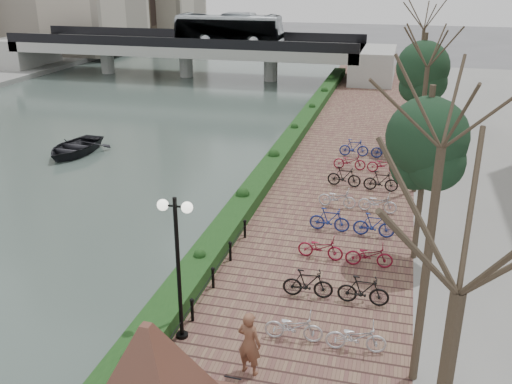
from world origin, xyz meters
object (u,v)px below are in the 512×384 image
(lamppost, at_px, (177,238))
(boat, at_px, (74,147))
(granite_monument, at_px, (150,379))
(pedestrian, at_px, (249,343))

(lamppost, xyz_separation_m, boat, (-13.43, 16.25, -3.24))
(granite_monument, relative_size, lamppost, 1.27)
(boat, bearing_deg, pedestrian, -44.00)
(granite_monument, xyz_separation_m, lamppost, (-0.71, 3.58, 1.75))
(boat, bearing_deg, lamppost, -46.81)
(pedestrian, bearing_deg, granite_monument, 72.37)
(granite_monument, distance_m, lamppost, 4.05)
(granite_monument, distance_m, pedestrian, 3.08)
(granite_monument, xyz_separation_m, boat, (-14.14, 19.83, -1.50))
(lamppost, relative_size, boat, 0.98)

